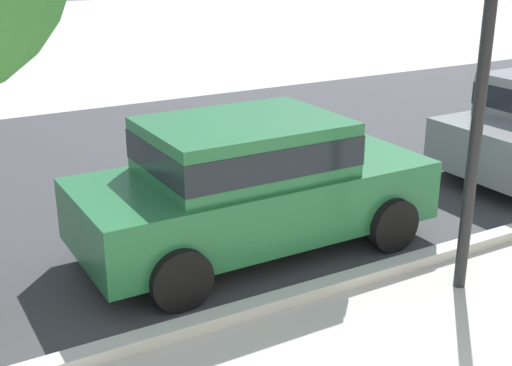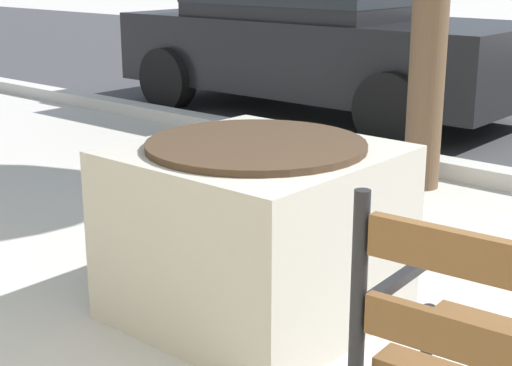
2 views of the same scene
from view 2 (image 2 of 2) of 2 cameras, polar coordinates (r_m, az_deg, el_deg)
name	(u,v)px [view 2 (image 2 of 2)]	position (r m, az deg, el deg)	size (l,w,h in m)	color
concrete_planter	(256,230)	(3.35, 0.00, -3.48)	(1.03, 1.03, 0.78)	gray
parked_car_black	(317,29)	(7.86, 4.53, 11.22)	(4.11, 1.94, 1.56)	black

